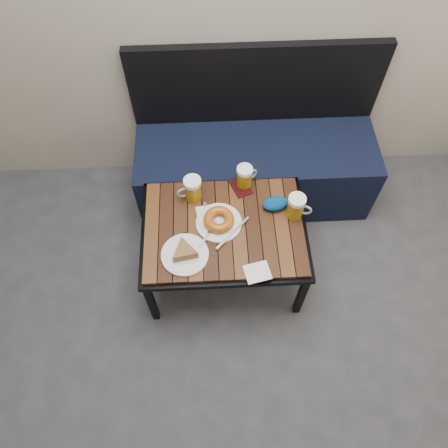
{
  "coord_description": "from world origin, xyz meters",
  "views": [
    {
      "loc": [
        0.0,
        0.07,
        2.35
      ],
      "look_at": [
        0.06,
        1.2,
        0.5
      ],
      "focal_mm": 35.0,
      "sensor_mm": 36.0,
      "label": 1
    }
  ],
  "objects_px": {
    "passport_navy": "(182,245)",
    "passport_burgundy": "(241,187)",
    "beer_mug_left": "(192,189)",
    "beer_mug_right": "(296,207)",
    "beer_mug_centre": "(245,176)",
    "plate_bagel": "(219,221)",
    "plate_pie": "(185,253)",
    "knit_pouch": "(275,203)",
    "cafe_table": "(224,231)",
    "bench": "(255,163)"
  },
  "relations": [
    {
      "from": "beer_mug_centre",
      "to": "plate_pie",
      "type": "bearing_deg",
      "value": -157.69
    },
    {
      "from": "beer_mug_right",
      "to": "knit_pouch",
      "type": "bearing_deg",
      "value": 168.03
    },
    {
      "from": "cafe_table",
      "to": "beer_mug_left",
      "type": "height_order",
      "value": "beer_mug_left"
    },
    {
      "from": "beer_mug_right",
      "to": "passport_burgundy",
      "type": "bearing_deg",
      "value": 161.94
    },
    {
      "from": "plate_pie",
      "to": "passport_navy",
      "type": "relative_size",
      "value": 1.91
    },
    {
      "from": "plate_pie",
      "to": "passport_navy",
      "type": "distance_m",
      "value": 0.07
    },
    {
      "from": "beer_mug_left",
      "to": "beer_mug_centre",
      "type": "height_order",
      "value": "beer_mug_left"
    },
    {
      "from": "cafe_table",
      "to": "beer_mug_centre",
      "type": "xyz_separation_m",
      "value": [
        0.12,
        0.26,
        0.11
      ]
    },
    {
      "from": "cafe_table",
      "to": "passport_burgundy",
      "type": "height_order",
      "value": "passport_burgundy"
    },
    {
      "from": "plate_bagel",
      "to": "beer_mug_centre",
      "type": "bearing_deg",
      "value": 58.82
    },
    {
      "from": "beer_mug_right",
      "to": "plate_pie",
      "type": "height_order",
      "value": "beer_mug_right"
    },
    {
      "from": "cafe_table",
      "to": "plate_bagel",
      "type": "xyz_separation_m",
      "value": [
        -0.02,
        0.02,
        0.07
      ]
    },
    {
      "from": "passport_burgundy",
      "to": "bench",
      "type": "bearing_deg",
      "value": 48.78
    },
    {
      "from": "passport_navy",
      "to": "knit_pouch",
      "type": "relative_size",
      "value": 0.91
    },
    {
      "from": "cafe_table",
      "to": "passport_navy",
      "type": "relative_size",
      "value": 6.98
    },
    {
      "from": "beer_mug_centre",
      "to": "plate_bagel",
      "type": "bearing_deg",
      "value": -151.32
    },
    {
      "from": "bench",
      "to": "plate_pie",
      "type": "bearing_deg",
      "value": -119.82
    },
    {
      "from": "beer_mug_centre",
      "to": "bench",
      "type": "bearing_deg",
      "value": 42.7
    },
    {
      "from": "beer_mug_centre",
      "to": "cafe_table",
      "type": "bearing_deg",
      "value": -145.09
    },
    {
      "from": "bench",
      "to": "plate_bagel",
      "type": "height_order",
      "value": "bench"
    },
    {
      "from": "beer_mug_left",
      "to": "plate_pie",
      "type": "bearing_deg",
      "value": 69.57
    },
    {
      "from": "passport_navy",
      "to": "passport_burgundy",
      "type": "distance_m",
      "value": 0.46
    },
    {
      "from": "beer_mug_left",
      "to": "plate_bagel",
      "type": "distance_m",
      "value": 0.22
    },
    {
      "from": "cafe_table",
      "to": "plate_pie",
      "type": "relative_size",
      "value": 3.65
    },
    {
      "from": "beer_mug_left",
      "to": "plate_pie",
      "type": "relative_size",
      "value": 0.63
    },
    {
      "from": "plate_pie",
      "to": "passport_navy",
      "type": "xyz_separation_m",
      "value": [
        -0.02,
        0.06,
        -0.02
      ]
    },
    {
      "from": "beer_mug_centre",
      "to": "plate_pie",
      "type": "relative_size",
      "value": 0.58
    },
    {
      "from": "beer_mug_right",
      "to": "passport_navy",
      "type": "relative_size",
      "value": 1.18
    },
    {
      "from": "passport_burgundy",
      "to": "beer_mug_centre",
      "type": "bearing_deg",
      "value": 25.59
    },
    {
      "from": "beer_mug_left",
      "to": "plate_bagel",
      "type": "xyz_separation_m",
      "value": [
        0.13,
        -0.17,
        -0.05
      ]
    },
    {
      "from": "passport_navy",
      "to": "cafe_table",
      "type": "bearing_deg",
      "value": 72.55
    },
    {
      "from": "plate_pie",
      "to": "beer_mug_centre",
      "type": "bearing_deg",
      "value": 52.45
    },
    {
      "from": "plate_bagel",
      "to": "knit_pouch",
      "type": "xyz_separation_m",
      "value": [
        0.29,
        0.09,
        0.0
      ]
    },
    {
      "from": "cafe_table",
      "to": "plate_bagel",
      "type": "height_order",
      "value": "plate_bagel"
    },
    {
      "from": "bench",
      "to": "knit_pouch",
      "type": "relative_size",
      "value": 10.54
    },
    {
      "from": "bench",
      "to": "cafe_table",
      "type": "xyz_separation_m",
      "value": [
        -0.22,
        -0.57,
        0.16
      ]
    },
    {
      "from": "beer_mug_right",
      "to": "beer_mug_left",
      "type": "bearing_deg",
      "value": -177.7
    },
    {
      "from": "beer_mug_left",
      "to": "beer_mug_right",
      "type": "height_order",
      "value": "beer_mug_left"
    },
    {
      "from": "beer_mug_left",
      "to": "passport_navy",
      "type": "xyz_separation_m",
      "value": [
        -0.06,
        -0.28,
        -0.07
      ]
    },
    {
      "from": "bench",
      "to": "passport_navy",
      "type": "distance_m",
      "value": 0.81
    },
    {
      "from": "beer_mug_right",
      "to": "passport_burgundy",
      "type": "xyz_separation_m",
      "value": [
        -0.26,
        0.18,
        -0.07
      ]
    },
    {
      "from": "plate_pie",
      "to": "plate_bagel",
      "type": "bearing_deg",
      "value": 45.03
    },
    {
      "from": "beer_mug_left",
      "to": "knit_pouch",
      "type": "distance_m",
      "value": 0.43
    },
    {
      "from": "knit_pouch",
      "to": "plate_bagel",
      "type": "bearing_deg",
      "value": -162.89
    },
    {
      "from": "bench",
      "to": "passport_burgundy",
      "type": "bearing_deg",
      "value": -109.26
    },
    {
      "from": "beer_mug_left",
      "to": "passport_navy",
      "type": "relative_size",
      "value": 1.2
    },
    {
      "from": "beer_mug_left",
      "to": "knit_pouch",
      "type": "height_order",
      "value": "beer_mug_left"
    },
    {
      "from": "beer_mug_centre",
      "to": "beer_mug_right",
      "type": "relative_size",
      "value": 0.95
    },
    {
      "from": "plate_pie",
      "to": "passport_navy",
      "type": "height_order",
      "value": "plate_pie"
    },
    {
      "from": "bench",
      "to": "cafe_table",
      "type": "distance_m",
      "value": 0.63
    }
  ]
}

